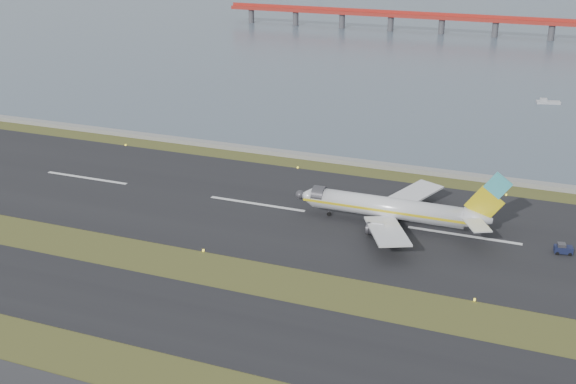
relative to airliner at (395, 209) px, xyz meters
name	(u,v)px	position (x,y,z in m)	size (l,w,h in m)	color
ground	(182,271)	(-27.46, -29.61, -3.46)	(1000.00, 1000.00, 0.00)	#374B1A
taxiway_strip	(141,307)	(-27.46, -41.61, -3.41)	(1000.00, 18.00, 0.10)	black
runway_strip	(257,204)	(-27.46, 0.39, -3.41)	(1000.00, 45.00, 0.10)	black
seawall	(309,156)	(-27.46, 30.39, -2.96)	(1000.00, 2.50, 1.00)	gray
red_pier	(496,21)	(-7.46, 220.39, 3.82)	(260.00, 5.00, 10.20)	#A9251C
airliner	(395,209)	(0.00, 0.00, 0.00)	(38.52, 32.89, 12.80)	silver
pushback_tug	(563,249)	(29.05, -0.72, -2.54)	(3.20, 2.22, 1.88)	#141A38
workboat_near	(547,102)	(21.24, 103.74, -2.93)	(7.12, 3.66, 1.65)	#B4B4B9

